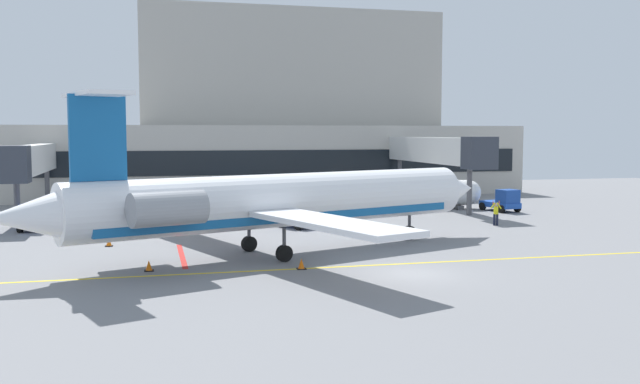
% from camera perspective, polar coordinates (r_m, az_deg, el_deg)
% --- Properties ---
extents(ground, '(120.00, 120.00, 0.11)m').
position_cam_1_polar(ground, '(34.76, 7.62, -6.74)').
color(ground, slate).
extents(terminal_building, '(69.51, 17.05, 21.17)m').
position_cam_1_polar(terminal_building, '(81.52, -6.40, 5.54)').
color(terminal_building, '#B7B2A8').
rests_on(terminal_building, ground).
extents(jet_bridge_west, '(2.40, 19.91, 6.02)m').
position_cam_1_polar(jet_bridge_west, '(61.74, -22.68, 2.39)').
color(jet_bridge_west, silver).
rests_on(jet_bridge_west, ground).
extents(jet_bridge_east, '(2.40, 20.93, 6.61)m').
position_cam_1_polar(jet_bridge_east, '(65.88, 9.53, 3.34)').
color(jet_bridge_east, silver).
rests_on(jet_bridge_east, ground).
extents(regional_jet, '(29.95, 23.74, 8.85)m').
position_cam_1_polar(regional_jet, '(39.21, -3.61, -0.76)').
color(regional_jet, white).
rests_on(regional_jet, ground).
extents(baggage_tug, '(2.65, 3.92, 1.98)m').
position_cam_1_polar(baggage_tug, '(63.12, 14.80, -0.74)').
color(baggage_tug, '#1E4CB2').
rests_on(baggage_tug, ground).
extents(pushback_tractor, '(2.91, 3.26, 2.29)m').
position_cam_1_polar(pushback_tractor, '(50.94, -2.07, -1.79)').
color(pushback_tractor, '#19389E').
rests_on(pushback_tractor, ground).
extents(belt_loader, '(2.40, 3.59, 1.98)m').
position_cam_1_polar(belt_loader, '(53.13, -22.27, -1.98)').
color(belt_loader, '#19389E').
rests_on(belt_loader, ground).
extents(fuel_tank, '(7.42, 3.06, 2.64)m').
position_cam_1_polar(fuel_tank, '(63.95, 9.85, -0.07)').
color(fuel_tank, white).
rests_on(fuel_tank, ground).
extents(marshaller, '(0.80, 0.41, 1.86)m').
position_cam_1_polar(marshaller, '(53.55, 14.24, -1.69)').
color(marshaller, '#191E33').
rests_on(marshaller, ground).
extents(safety_cone_alpha, '(0.47, 0.47, 0.55)m').
position_cam_1_polar(safety_cone_alpha, '(36.08, -13.87, -5.93)').
color(safety_cone_alpha, orange).
rests_on(safety_cone_alpha, ground).
extents(safety_cone_bravo, '(0.47, 0.47, 0.55)m').
position_cam_1_polar(safety_cone_bravo, '(44.45, -16.94, -3.97)').
color(safety_cone_bravo, orange).
rests_on(safety_cone_bravo, ground).
extents(safety_cone_charlie, '(0.47, 0.47, 0.55)m').
position_cam_1_polar(safety_cone_charlie, '(35.53, -1.54, -5.95)').
color(safety_cone_charlie, orange).
rests_on(safety_cone_charlie, ground).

